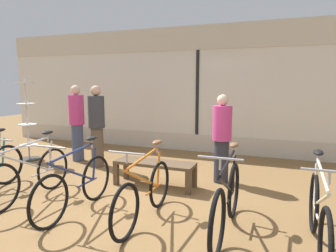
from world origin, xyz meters
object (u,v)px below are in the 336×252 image
customer_by_window (97,124)px  bicycle_center_right (145,193)px  customer_mid_floor (77,122)px  bicycle_center_left (76,185)px  accessory_rack (28,127)px  bicycle_left (30,175)px  display_bench (155,166)px  customer_near_rack (222,137)px  bicycle_right (227,202)px  bicycle_far_right (319,217)px

customer_by_window → bicycle_center_right: bearing=-43.7°
customer_mid_floor → bicycle_center_left: bearing=-52.7°
customer_by_window → accessory_rack: bearing=-177.3°
bicycle_left → bicycle_center_left: (0.95, -0.12, -0.01)m
bicycle_center_right → display_bench: (-0.41, 1.26, -0.02)m
bicycle_left → customer_near_rack: bearing=36.0°
accessory_rack → customer_mid_floor: 1.19m
bicycle_left → accessory_rack: 2.70m
bicycle_right → customer_by_window: bearing=148.1°
customer_mid_floor → customer_by_window: bearing=-19.4°
display_bench → customer_mid_floor: size_ratio=0.81×
bicycle_center_right → bicycle_right: (1.04, 0.04, 0.02)m
customer_mid_floor → bicycle_right: bearing=-29.8°
bicycle_center_left → customer_near_rack: (1.61, 1.99, 0.44)m
accessory_rack → customer_near_rack: 4.50m
accessory_rack → customer_mid_floor: (1.13, 0.33, 0.14)m
customer_near_rack → customer_by_window: bearing=178.5°
bicycle_center_left → accessory_rack: accessory_rack is taller
customer_mid_floor → bicycle_center_right: bearing=-38.7°
accessory_rack → customer_by_window: size_ratio=1.09×
bicycle_left → bicycle_right: (3.00, 0.01, 0.01)m
bicycle_right → customer_by_window: (-3.10, 1.92, 0.51)m
bicycle_center_left → bicycle_far_right: bearing=1.2°
bicycle_right → accessory_rack: size_ratio=0.93×
bicycle_left → customer_mid_floor: customer_mid_floor is taller
bicycle_far_right → customer_by_window: size_ratio=1.03×
bicycle_center_right → customer_by_window: bearing=136.3°
bicycle_center_right → customer_by_window: (-2.05, 1.96, 0.53)m
bicycle_center_right → bicycle_right: size_ratio=0.95×
bicycle_center_left → customer_mid_floor: (-1.75, 2.30, 0.52)m
bicycle_left → accessory_rack: (-1.93, 1.85, 0.38)m
bicycle_far_right → customer_near_rack: customer_near_rack is taller
bicycle_center_right → accessory_rack: size_ratio=0.89×
bicycle_right → accessory_rack: bearing=159.5°
bicycle_far_right → display_bench: (-2.42, 1.29, -0.04)m
bicycle_left → bicycle_center_right: bicycle_left is taller
accessory_rack → customer_by_window: bearing=2.7°
bicycle_center_right → customer_mid_floor: customer_mid_floor is taller
bicycle_center_left → accessory_rack: size_ratio=0.89×
customer_near_rack → bicycle_center_left: bearing=-129.1°
bicycle_right → bicycle_left: bearing=-179.8°
bicycle_far_right → customer_by_window: (-4.06, 1.99, 0.51)m
customer_near_rack → bicycle_center_right: bearing=-107.9°
display_bench → customer_by_window: size_ratio=0.81×
bicycle_left → bicycle_center_right: 1.95m
customer_by_window → bicycle_right: bearing=-31.9°
bicycle_center_right → customer_near_rack: size_ratio=1.06×
bicycle_far_right → display_bench: bearing=151.9°
customer_by_window → customer_mid_floor: (-0.70, 0.25, 0.00)m
bicycle_right → display_bench: bearing=140.0°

